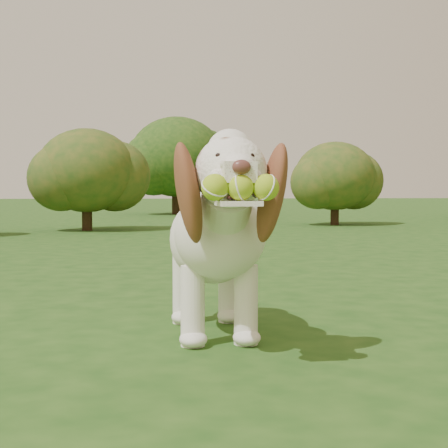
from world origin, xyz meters
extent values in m
plane|color=#1C4614|center=(0.00, 0.00, 0.00)|extent=(80.00, 80.00, 0.00)
ellipsoid|color=white|center=(-0.33, 0.21, 0.42)|extent=(0.40, 0.74, 0.39)
ellipsoid|color=white|center=(-0.32, -0.06, 0.46)|extent=(0.39, 0.39, 0.38)
ellipsoid|color=white|center=(-0.34, 0.47, 0.41)|extent=(0.35, 0.35, 0.34)
cylinder|color=white|center=(-0.32, -0.21, 0.56)|extent=(0.21, 0.30, 0.29)
sphere|color=white|center=(-0.31, -0.35, 0.71)|extent=(0.27, 0.27, 0.26)
sphere|color=white|center=(-0.31, -0.33, 0.78)|extent=(0.18, 0.18, 0.17)
cube|color=white|center=(-0.31, -0.50, 0.70)|extent=(0.12, 0.16, 0.07)
ellipsoid|color=#592D28|center=(-0.30, -0.58, 0.72)|extent=(0.06, 0.04, 0.05)
cube|color=white|center=(-0.31, -0.52, 0.60)|extent=(0.15, 0.17, 0.02)
ellipsoid|color=brown|center=(-0.47, -0.34, 0.63)|extent=(0.16, 0.25, 0.41)
ellipsoid|color=brown|center=(-0.16, -0.33, 0.63)|extent=(0.15, 0.25, 0.41)
cylinder|color=white|center=(-0.34, 0.62, 0.45)|extent=(0.07, 0.19, 0.15)
cylinder|color=white|center=(-0.43, -0.04, 0.17)|extent=(0.10, 0.10, 0.33)
cylinder|color=white|center=(-0.21, -0.04, 0.17)|extent=(0.10, 0.10, 0.33)
cylinder|color=white|center=(-0.45, 0.44, 0.17)|extent=(0.10, 0.10, 0.33)
cylinder|color=white|center=(-0.23, 0.45, 0.17)|extent=(0.10, 0.10, 0.33)
sphere|color=#91C922|center=(-0.39, -0.56, 0.65)|extent=(0.09, 0.09, 0.09)
sphere|color=#91C922|center=(-0.30, -0.56, 0.65)|extent=(0.09, 0.09, 0.09)
sphere|color=#91C922|center=(-0.22, -0.56, 0.65)|extent=(0.09, 0.09, 0.09)
cylinder|color=#382314|center=(2.65, 8.91, 0.23)|extent=(0.15, 0.15, 0.47)
ellipsoid|color=#1B4214|center=(2.65, 8.91, 0.86)|extent=(1.41, 1.41, 1.20)
cylinder|color=#382314|center=(-1.54, 7.79, 0.25)|extent=(0.16, 0.16, 0.50)
ellipsoid|color=#1B4214|center=(-1.54, 7.79, 0.92)|extent=(1.50, 1.50, 1.28)
cylinder|color=#382314|center=(0.10, 14.18, 0.39)|extent=(0.24, 0.24, 0.77)
ellipsoid|color=#1B4214|center=(0.10, 14.18, 1.42)|extent=(2.32, 2.32, 1.97)
camera|label=1|loc=(-0.61, -2.82, 0.65)|focal=55.00mm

